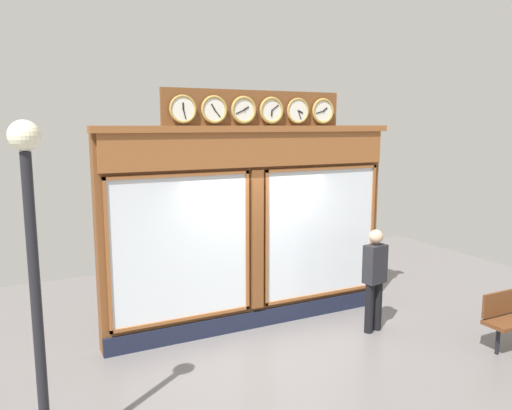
{
  "coord_description": "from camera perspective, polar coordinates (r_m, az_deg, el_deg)",
  "views": [
    {
      "loc": [
        3.53,
        7.06,
        3.33
      ],
      "look_at": [
        0.0,
        0.0,
        2.06
      ],
      "focal_mm": 35.02,
      "sensor_mm": 36.0,
      "label": 1
    }
  ],
  "objects": [
    {
      "name": "shop_facade",
      "position": [
        8.17,
        -0.38,
        -2.28
      ],
      "size": [
        5.06,
        0.42,
        3.86
      ],
      "color": "brown",
      "rests_on": "ground_plane"
    },
    {
      "name": "pedestrian",
      "position": [
        8.31,
        13.39,
        -7.88
      ],
      "size": [
        0.39,
        0.28,
        1.69
      ],
      "color": "black",
      "rests_on": "ground_plane"
    },
    {
      "name": "street_lamp",
      "position": [
        4.99,
        -24.22,
        -4.18
      ],
      "size": [
        0.28,
        0.28,
        3.38
      ],
      "color": "black",
      "rests_on": "ground_plane"
    }
  ]
}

